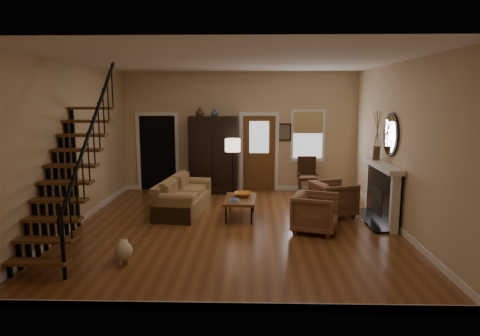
{
  "coord_description": "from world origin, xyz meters",
  "views": [
    {
      "loc": [
        0.34,
        -8.4,
        2.62
      ],
      "look_at": [
        0.1,
        0.4,
        1.15
      ],
      "focal_mm": 32.0,
      "sensor_mm": 36.0,
      "label": 1
    }
  ],
  "objects_px": {
    "sofa": "(183,197)",
    "side_chair": "(307,176)",
    "armchair_left": "(315,213)",
    "coffee_table": "(240,208)",
    "armoire": "(213,155)",
    "armchair_right": "(333,199)",
    "floor_lamp": "(233,172)"
  },
  "relations": [
    {
      "from": "floor_lamp",
      "to": "armchair_right",
      "type": "bearing_deg",
      "value": -22.87
    },
    {
      "from": "armchair_right",
      "to": "floor_lamp",
      "type": "xyz_separation_m",
      "value": [
        -2.27,
        0.96,
        0.42
      ]
    },
    {
      "from": "coffee_table",
      "to": "armoire",
      "type": "bearing_deg",
      "value": 107.78
    },
    {
      "from": "armoire",
      "to": "armchair_left",
      "type": "height_order",
      "value": "armoire"
    },
    {
      "from": "sofa",
      "to": "floor_lamp",
      "type": "height_order",
      "value": "floor_lamp"
    },
    {
      "from": "sofa",
      "to": "coffee_table",
      "type": "height_order",
      "value": "sofa"
    },
    {
      "from": "sofa",
      "to": "armchair_right",
      "type": "distance_m",
      "value": 3.37
    },
    {
      "from": "armoire",
      "to": "armchair_left",
      "type": "xyz_separation_m",
      "value": [
        2.29,
        -3.43,
        -0.67
      ]
    },
    {
      "from": "armchair_left",
      "to": "side_chair",
      "type": "bearing_deg",
      "value": 13.63
    },
    {
      "from": "armoire",
      "to": "coffee_table",
      "type": "relative_size",
      "value": 1.83
    },
    {
      "from": "armchair_right",
      "to": "floor_lamp",
      "type": "bearing_deg",
      "value": 48.91
    },
    {
      "from": "armoire",
      "to": "armchair_right",
      "type": "height_order",
      "value": "armoire"
    },
    {
      "from": "armchair_right",
      "to": "floor_lamp",
      "type": "height_order",
      "value": "floor_lamp"
    },
    {
      "from": "sofa",
      "to": "side_chair",
      "type": "relative_size",
      "value": 1.97
    },
    {
      "from": "coffee_table",
      "to": "floor_lamp",
      "type": "height_order",
      "value": "floor_lamp"
    },
    {
      "from": "armchair_left",
      "to": "side_chair",
      "type": "xyz_separation_m",
      "value": [
        0.26,
        3.23,
        0.13
      ]
    },
    {
      "from": "sofa",
      "to": "armchair_left",
      "type": "relative_size",
      "value": 2.4
    },
    {
      "from": "armchair_left",
      "to": "armchair_right",
      "type": "distance_m",
      "value": 1.28
    },
    {
      "from": "floor_lamp",
      "to": "sofa",
      "type": "bearing_deg",
      "value": -144.31
    },
    {
      "from": "armchair_left",
      "to": "armchair_right",
      "type": "relative_size",
      "value": 0.98
    },
    {
      "from": "sofa",
      "to": "armchair_left",
      "type": "distance_m",
      "value": 3.1
    },
    {
      "from": "coffee_table",
      "to": "armchair_right",
      "type": "xyz_separation_m",
      "value": [
        2.06,
        0.2,
        0.17
      ]
    },
    {
      "from": "sofa",
      "to": "armchair_left",
      "type": "bearing_deg",
      "value": -18.69
    },
    {
      "from": "sofa",
      "to": "armchair_right",
      "type": "relative_size",
      "value": 2.34
    },
    {
      "from": "coffee_table",
      "to": "side_chair",
      "type": "relative_size",
      "value": 1.12
    },
    {
      "from": "armchair_left",
      "to": "side_chair",
      "type": "distance_m",
      "value": 3.24
    },
    {
      "from": "floor_lamp",
      "to": "side_chair",
      "type": "xyz_separation_m",
      "value": [
        1.96,
        1.13,
        -0.3
      ]
    },
    {
      "from": "coffee_table",
      "to": "side_chair",
      "type": "bearing_deg",
      "value": 52.55
    },
    {
      "from": "coffee_table",
      "to": "armchair_left",
      "type": "distance_m",
      "value": 1.77
    },
    {
      "from": "armchair_right",
      "to": "floor_lamp",
      "type": "relative_size",
      "value": 0.53
    },
    {
      "from": "armchair_left",
      "to": "floor_lamp",
      "type": "height_order",
      "value": "floor_lamp"
    },
    {
      "from": "armchair_left",
      "to": "armoire",
      "type": "bearing_deg",
      "value": 51.94
    }
  ]
}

